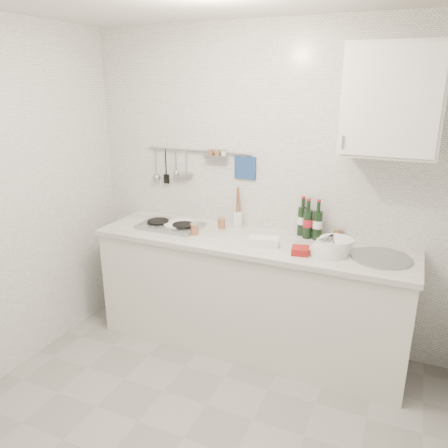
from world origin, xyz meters
name	(u,v)px	position (x,y,z in m)	size (l,w,h in m)	color
floor	(184,438)	(0.00, 0.00, 0.00)	(3.00, 3.00, 0.00)	gray
back_wall	(264,189)	(0.00, 1.40, 1.25)	(3.00, 0.02, 2.50)	silver
counter	(250,297)	(0.01, 1.10, 0.43)	(2.44, 0.64, 0.96)	silver
wall_rail	(196,162)	(-0.60, 1.37, 1.43)	(0.98, 0.09, 0.34)	#93969B
wall_cabinet	(393,101)	(0.90, 1.22, 1.95)	(0.60, 0.38, 0.70)	silver
plate_stack_hob	(179,225)	(-0.64, 1.13, 0.94)	(0.28, 0.28, 0.03)	teal
plate_stack_sink	(332,246)	(0.62, 1.06, 0.97)	(0.30, 0.28, 0.12)	white
wine_bottles	(309,218)	(0.39, 1.32, 1.07)	(0.20, 0.13, 0.31)	black
butter_dish	(264,242)	(0.14, 1.01, 0.95)	(0.22, 0.11, 0.06)	white
strawberry_punnet	(300,251)	(0.42, 0.96, 0.94)	(0.12, 0.12, 0.05)	red
utensil_crock	(238,218)	(-0.20, 1.34, 1.00)	(0.08, 0.08, 0.34)	white
jar_a	(221,223)	(-0.31, 1.25, 0.97)	(0.07, 0.07, 0.09)	#91593A
jar_b	(338,234)	(0.61, 1.35, 0.97)	(0.07, 0.07, 0.09)	#91593A
jar_c	(320,243)	(0.52, 1.15, 0.95)	(0.06, 0.06, 0.06)	#91593A
jar_d	(195,229)	(-0.44, 1.03, 0.97)	(0.07, 0.07, 0.09)	#91593A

